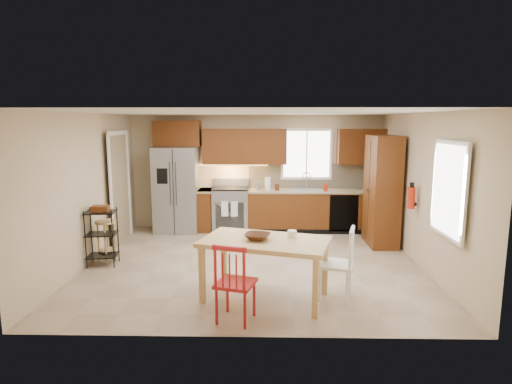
{
  "coord_description": "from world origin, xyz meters",
  "views": [
    {
      "loc": [
        0.19,
        -6.9,
        2.36
      ],
      "look_at": [
        0.04,
        0.4,
        1.15
      ],
      "focal_mm": 30.0,
      "sensor_mm": 36.0,
      "label": 1
    }
  ],
  "objects_px": {
    "fire_extinguisher": "(411,198)",
    "chair_red": "(236,282)",
    "pantry": "(382,191)",
    "table_jar": "(292,236)",
    "dining_table": "(265,270)",
    "refrigerator": "(177,190)",
    "bar_stool": "(107,241)",
    "utility_cart": "(102,237)",
    "chair_white": "(336,263)",
    "range_stove": "(231,210)",
    "table_bowl": "(257,240)",
    "soap_bottle": "(326,186)"
  },
  "relations": [
    {
      "from": "utility_cart",
      "to": "chair_red",
      "type": "bearing_deg",
      "value": -45.13
    },
    {
      "from": "chair_white",
      "to": "range_stove",
      "type": "bearing_deg",
      "value": 41.71
    },
    {
      "from": "chair_white",
      "to": "table_jar",
      "type": "xyz_separation_m",
      "value": [
        -0.59,
        0.05,
        0.36
      ]
    },
    {
      "from": "pantry",
      "to": "fire_extinguisher",
      "type": "distance_m",
      "value": 1.07
    },
    {
      "from": "range_stove",
      "to": "fire_extinguisher",
      "type": "height_order",
      "value": "fire_extinguisher"
    },
    {
      "from": "fire_extinguisher",
      "to": "chair_red",
      "type": "bearing_deg",
      "value": -141.17
    },
    {
      "from": "range_stove",
      "to": "fire_extinguisher",
      "type": "distance_m",
      "value": 3.83
    },
    {
      "from": "pantry",
      "to": "table_jar",
      "type": "height_order",
      "value": "pantry"
    },
    {
      "from": "refrigerator",
      "to": "table_jar",
      "type": "xyz_separation_m",
      "value": [
        2.26,
        -3.46,
        -0.06
      ]
    },
    {
      "from": "pantry",
      "to": "table_jar",
      "type": "xyz_separation_m",
      "value": [
        -1.87,
        -2.54,
        -0.2
      ]
    },
    {
      "from": "dining_table",
      "to": "bar_stool",
      "type": "distance_m",
      "value": 3.09
    },
    {
      "from": "chair_white",
      "to": "table_bowl",
      "type": "height_order",
      "value": "chair_white"
    },
    {
      "from": "refrigerator",
      "to": "utility_cart",
      "type": "distance_m",
      "value": 2.43
    },
    {
      "from": "bar_stool",
      "to": "utility_cart",
      "type": "xyz_separation_m",
      "value": [
        0.0,
        -0.19,
        0.12
      ]
    },
    {
      "from": "table_jar",
      "to": "table_bowl",
      "type": "bearing_deg",
      "value": -167.47
    },
    {
      "from": "range_stove",
      "to": "pantry",
      "type": "distance_m",
      "value": 3.19
    },
    {
      "from": "soap_bottle",
      "to": "table_jar",
      "type": "height_order",
      "value": "soap_bottle"
    },
    {
      "from": "pantry",
      "to": "bar_stool",
      "type": "xyz_separation_m",
      "value": [
        -4.93,
        -1.14,
        -0.7
      ]
    },
    {
      "from": "chair_red",
      "to": "table_bowl",
      "type": "relative_size",
      "value": 2.9
    },
    {
      "from": "utility_cart",
      "to": "bar_stool",
      "type": "bearing_deg",
      "value": 84.81
    },
    {
      "from": "pantry",
      "to": "chair_white",
      "type": "height_order",
      "value": "pantry"
    },
    {
      "from": "chair_red",
      "to": "table_bowl",
      "type": "xyz_separation_m",
      "value": [
        0.25,
        0.65,
        0.33
      ]
    },
    {
      "from": "dining_table",
      "to": "utility_cart",
      "type": "height_order",
      "value": "utility_cart"
    },
    {
      "from": "bar_stool",
      "to": "table_jar",
      "type": "bearing_deg",
      "value": -43.29
    },
    {
      "from": "table_jar",
      "to": "utility_cart",
      "type": "relative_size",
      "value": 0.16
    },
    {
      "from": "refrigerator",
      "to": "bar_stool",
      "type": "bearing_deg",
      "value": -111.2
    },
    {
      "from": "pantry",
      "to": "chair_white",
      "type": "bearing_deg",
      "value": -116.36
    },
    {
      "from": "soap_bottle",
      "to": "bar_stool",
      "type": "relative_size",
      "value": 0.27
    },
    {
      "from": "fire_extinguisher",
      "to": "table_bowl",
      "type": "bearing_deg",
      "value": -147.91
    },
    {
      "from": "range_stove",
      "to": "refrigerator",
      "type": "bearing_deg",
      "value": -177.01
    },
    {
      "from": "dining_table",
      "to": "table_jar",
      "type": "bearing_deg",
      "value": 32.28
    },
    {
      "from": "chair_white",
      "to": "pantry",
      "type": "bearing_deg",
      "value": -10.03
    },
    {
      "from": "pantry",
      "to": "table_jar",
      "type": "distance_m",
      "value": 3.16
    },
    {
      "from": "fire_extinguisher",
      "to": "chair_white",
      "type": "bearing_deg",
      "value": -133.92
    },
    {
      "from": "table_jar",
      "to": "utility_cart",
      "type": "xyz_separation_m",
      "value": [
        -3.06,
        1.21,
        -0.37
      ]
    },
    {
      "from": "chair_red",
      "to": "table_jar",
      "type": "bearing_deg",
      "value": 62.99
    },
    {
      "from": "pantry",
      "to": "refrigerator",
      "type": "bearing_deg",
      "value": 167.38
    },
    {
      "from": "soap_bottle",
      "to": "table_bowl",
      "type": "distance_m",
      "value": 3.81
    },
    {
      "from": "table_bowl",
      "to": "refrigerator",
      "type": "bearing_deg",
      "value": 116.69
    },
    {
      "from": "table_bowl",
      "to": "chair_white",
      "type": "bearing_deg",
      "value": 2.72
    },
    {
      "from": "table_bowl",
      "to": "utility_cart",
      "type": "height_order",
      "value": "utility_cart"
    },
    {
      "from": "soap_bottle",
      "to": "chair_white",
      "type": "xyz_separation_m",
      "value": [
        -0.33,
        -3.49,
        -0.51
      ]
    },
    {
      "from": "chair_red",
      "to": "soap_bottle",
      "type": "bearing_deg",
      "value": 85.03
    },
    {
      "from": "soap_bottle",
      "to": "dining_table",
      "type": "distance_m",
      "value": 3.81
    },
    {
      "from": "chair_red",
      "to": "bar_stool",
      "type": "xyz_separation_m",
      "value": [
        -2.35,
        2.15,
        -0.13
      ]
    },
    {
      "from": "range_stove",
      "to": "table_jar",
      "type": "bearing_deg",
      "value": -72.56
    },
    {
      "from": "chair_red",
      "to": "bar_stool",
      "type": "distance_m",
      "value": 3.19
    },
    {
      "from": "soap_bottle",
      "to": "table_jar",
      "type": "xyz_separation_m",
      "value": [
        -0.92,
        -3.44,
        -0.15
      ]
    },
    {
      "from": "range_stove",
      "to": "pantry",
      "type": "bearing_deg",
      "value": -18.29
    },
    {
      "from": "dining_table",
      "to": "table_jar",
      "type": "relative_size",
      "value": 11.09
    }
  ]
}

